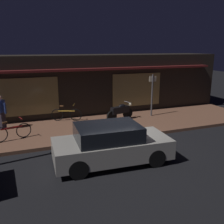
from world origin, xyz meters
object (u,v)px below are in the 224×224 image
(bicycle_extra, at_px, (67,114))
(person_photographer, at_px, (1,112))
(bicycle_parked, at_px, (12,132))
(sign_post, at_px, (152,93))
(parked_car_far, at_px, (111,144))
(motorcycle, at_px, (120,111))

(bicycle_extra, height_order, person_photographer, person_photographer)
(bicycle_parked, bearing_deg, bicycle_extra, 37.04)
(sign_post, xyz_separation_m, parked_car_far, (-4.26, -4.60, -0.81))
(bicycle_extra, bearing_deg, sign_post, -8.52)
(motorcycle, bearing_deg, sign_post, 5.48)
(bicycle_parked, relative_size, person_photographer, 0.96)
(motorcycle, relative_size, parked_car_far, 0.40)
(motorcycle, bearing_deg, person_photographer, 174.46)
(person_photographer, relative_size, sign_post, 0.70)
(motorcycle, height_order, sign_post, sign_post)
(bicycle_parked, height_order, parked_car_far, parked_car_far)
(person_photographer, bearing_deg, motorcycle, -5.54)
(person_photographer, height_order, parked_car_far, person_photographer)
(person_photographer, bearing_deg, bicycle_extra, 6.11)
(motorcycle, relative_size, bicycle_extra, 1.07)
(person_photographer, xyz_separation_m, sign_post, (8.02, -0.38, 0.48))
(person_photographer, height_order, sign_post, sign_post)
(bicycle_extra, xyz_separation_m, sign_post, (4.83, -0.72, 1.00))
(bicycle_parked, height_order, sign_post, sign_post)
(bicycle_parked, distance_m, sign_post, 7.75)
(person_photographer, distance_m, parked_car_far, 6.25)
(motorcycle, height_order, bicycle_parked, motorcycle)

